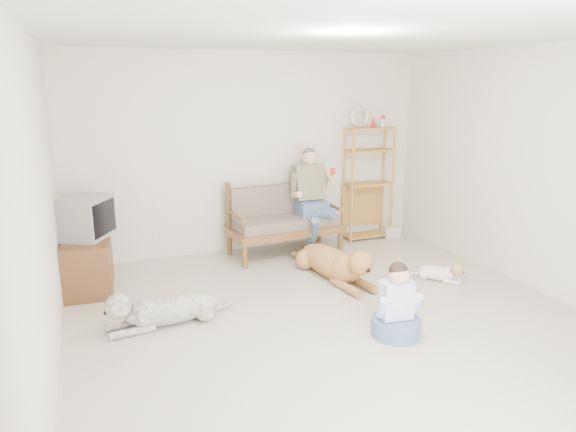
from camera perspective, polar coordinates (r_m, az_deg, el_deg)
name	(u,v)px	position (r m, az deg, el deg)	size (l,w,h in m)	color
floor	(342,329)	(5.06, 6.04, -12.35)	(5.50, 5.50, 0.00)	beige
ceiling	(351,31)	(4.54, 7.00, 19.73)	(5.50, 5.50, 0.00)	silver
wall_back	(252,153)	(7.12, -4.02, 6.97)	(5.00, 5.00, 0.00)	beige
wall_left	(37,217)	(4.10, -26.08, -0.10)	(5.50, 5.50, 0.00)	beige
wall_right	(554,173)	(6.18, 27.47, 4.23)	(5.50, 5.50, 0.00)	beige
loveseat	(283,218)	(7.03, -0.55, -0.28)	(1.54, 0.79, 0.95)	brown
man	(313,207)	(6.96, 2.82, 1.03)	(0.54, 0.78, 1.26)	slate
etagere	(368,182)	(7.72, 8.90, 3.72)	(0.74, 0.32, 1.96)	#C2883D
book_stack	(391,231)	(8.05, 11.41, -1.66)	(0.24, 0.18, 0.16)	silver
tv_stand	(88,264)	(6.27, -21.37, -4.95)	(0.56, 0.93, 0.60)	brown
crt_tv	(86,217)	(6.15, -21.53, -0.13)	(0.66, 0.71, 0.46)	gray
wall_outlet	(165,236)	(7.06, -13.54, -2.20)	(0.12, 0.02, 0.08)	silver
golden_retriever	(336,263)	(6.18, 5.33, -5.25)	(0.55, 1.60, 0.49)	#BC7A41
shaggy_dog	(161,310)	(5.18, -13.91, -10.05)	(1.35, 0.43, 0.40)	white
terrier	(443,272)	(6.40, 16.80, -6.02)	(0.47, 0.54, 0.25)	silver
child	(396,309)	(4.92, 11.96, -10.11)	(0.46, 0.46, 0.72)	slate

